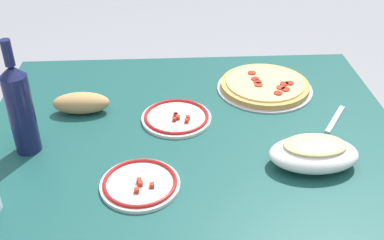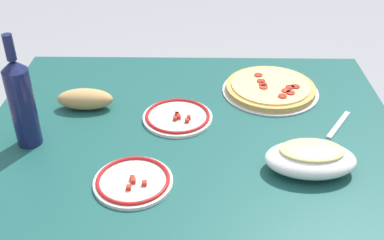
{
  "view_description": "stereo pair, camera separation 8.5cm",
  "coord_description": "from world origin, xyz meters",
  "views": [
    {
      "loc": [
        0.07,
        1.18,
        1.55
      ],
      "look_at": [
        0.0,
        0.0,
        0.79
      ],
      "focal_mm": 44.33,
      "sensor_mm": 36.0,
      "label": 1
    },
    {
      "loc": [
        -0.02,
        1.19,
        1.55
      ],
      "look_at": [
        0.0,
        0.0,
        0.79
      ],
      "focal_mm": 44.33,
      "sensor_mm": 36.0,
      "label": 2
    }
  ],
  "objects": [
    {
      "name": "fork_right",
      "position": [
        -0.45,
        -0.02,
        0.76
      ],
      "size": [
        0.11,
        0.15,
        0.0
      ],
      "primitive_type": "cube",
      "rotation": [
        0.0,
        0.0,
        0.99
      ],
      "color": "#B7B7BC",
      "rests_on": "dining_table"
    },
    {
      "name": "side_plate_near",
      "position": [
        0.05,
        -0.05,
        0.77
      ],
      "size": [
        0.22,
        0.22,
        0.02
      ],
      "color": "white",
      "rests_on": "dining_table"
    },
    {
      "name": "baked_pasta_dish",
      "position": [
        -0.31,
        0.19,
        0.8
      ],
      "size": [
        0.24,
        0.15,
        0.08
      ],
      "color": "white",
      "rests_on": "dining_table"
    },
    {
      "name": "wine_bottle",
      "position": [
        0.46,
        0.08,
        0.89
      ],
      "size": [
        0.07,
        0.07,
        0.33
      ],
      "color": "#141942",
      "rests_on": "dining_table"
    },
    {
      "name": "side_plate_far",
      "position": [
        0.15,
        0.26,
        0.77
      ],
      "size": [
        0.2,
        0.2,
        0.02
      ],
      "color": "white",
      "rests_on": "dining_table"
    },
    {
      "name": "bread_loaf",
      "position": [
        0.34,
        -0.11,
        0.79
      ],
      "size": [
        0.18,
        0.07,
        0.07
      ],
      "primitive_type": "ellipsoid",
      "color": "tan",
      "rests_on": "dining_table"
    },
    {
      "name": "pepperoni_pizza",
      "position": [
        -0.26,
        -0.23,
        0.77
      ],
      "size": [
        0.33,
        0.33,
        0.03
      ],
      "color": "#B7B7BC",
      "rests_on": "dining_table"
    },
    {
      "name": "dining_table",
      "position": [
        0.0,
        0.0,
        0.64
      ],
      "size": [
        1.25,
        0.99,
        0.76
      ],
      "color": "#194C47",
      "rests_on": "ground"
    }
  ]
}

